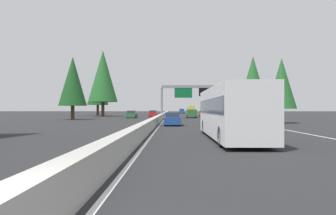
# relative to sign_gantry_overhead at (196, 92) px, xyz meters

# --- Properties ---
(ground_plane) EXTENTS (320.00, 320.00, 0.00)m
(ground_plane) POSITION_rel_sign_gantry_overhead_xyz_m (7.06, 6.04, -4.88)
(ground_plane) COLOR #262628
(median_barrier) EXTENTS (180.00, 0.56, 0.90)m
(median_barrier) POSITION_rel_sign_gantry_overhead_xyz_m (27.06, 6.34, -4.43)
(median_barrier) COLOR #ADAAA3
(median_barrier) RESTS_ON ground
(shoulder_stripe_right) EXTENTS (160.00, 0.16, 0.01)m
(shoulder_stripe_right) POSITION_rel_sign_gantry_overhead_xyz_m (17.06, -5.48, -4.88)
(shoulder_stripe_right) COLOR silver
(shoulder_stripe_right) RESTS_ON ground
(shoulder_stripe_median) EXTENTS (160.00, 0.16, 0.01)m
(shoulder_stripe_median) POSITION_rel_sign_gantry_overhead_xyz_m (17.06, 5.79, -4.88)
(shoulder_stripe_median) COLOR silver
(shoulder_stripe_median) RESTS_ON ground
(sign_gantry_overhead) EXTENTS (0.50, 12.68, 6.14)m
(sign_gantry_overhead) POSITION_rel_sign_gantry_overhead_xyz_m (0.00, 0.00, 0.00)
(sign_gantry_overhead) COLOR gray
(sign_gantry_overhead) RESTS_ON ground
(bus_distant_a) EXTENTS (11.50, 2.55, 3.10)m
(bus_distant_a) POSITION_rel_sign_gantry_overhead_xyz_m (-37.29, 0.88, -3.17)
(bus_distant_a) COLOR white
(bus_distant_a) RESTS_ON ground
(sedan_near_right) EXTENTS (4.40, 1.80, 1.47)m
(sedan_near_right) POSITION_rel_sign_gantry_overhead_xyz_m (-22.04, 4.36, -4.20)
(sedan_near_right) COLOR #1E4793
(sedan_near_right) RESTS_ON ground
(sedan_mid_left) EXTENTS (4.40, 1.80, 1.47)m
(sedan_mid_left) POSITION_rel_sign_gantry_overhead_xyz_m (-11.93, -3.05, -4.20)
(sedan_mid_left) COLOR #AD931E
(sedan_mid_left) RESTS_ON ground
(box_truck_far_center) EXTENTS (8.50, 2.40, 2.95)m
(box_truck_far_center) POSITION_rel_sign_gantry_overhead_xyz_m (65.74, -2.94, -3.27)
(box_truck_far_center) COLOR gold
(box_truck_far_center) RESTS_ON ground
(sedan_mid_right) EXTENTS (4.40, 1.80, 1.47)m
(sedan_mid_right) POSITION_rel_sign_gantry_overhead_xyz_m (17.28, -2.97, -4.20)
(sedan_mid_right) COLOR red
(sedan_mid_right) RESTS_ON ground
(pickup_near_center) EXTENTS (5.60, 2.00, 1.86)m
(pickup_near_center) POSITION_rel_sign_gantry_overhead_xyz_m (64.23, 0.72, -3.97)
(pickup_near_center) COLOR #1E4793
(pickup_near_center) RESTS_ON ground
(minivan_far_left) EXTENTS (5.00, 1.95, 1.69)m
(minivan_far_left) POSITION_rel_sign_gantry_overhead_xyz_m (7.81, 0.45, -3.93)
(minivan_far_left) COLOR #2D6B38
(minivan_far_left) RESTS_ON ground
(oncoming_near) EXTENTS (4.40, 1.80, 1.47)m
(oncoming_near) POSITION_rel_sign_gantry_overhead_xyz_m (13.16, 8.72, -4.20)
(oncoming_near) COLOR red
(oncoming_near) RESTS_ON ground
(oncoming_far) EXTENTS (4.40, 1.80, 1.47)m
(oncoming_far) POSITION_rel_sign_gantry_overhead_xyz_m (5.27, 12.50, -4.20)
(oncoming_far) COLOR #2D6B38
(oncoming_far) RESTS_ON ground
(conifer_right_near) EXTENTS (3.68, 3.68, 8.35)m
(conifer_right_near) POSITION_rel_sign_gantry_overhead_xyz_m (-16.50, -9.63, 0.19)
(conifer_right_near) COLOR #4C3823
(conifer_right_near) RESTS_ON ground
(conifer_right_mid) EXTENTS (6.26, 6.26, 14.22)m
(conifer_right_mid) POSITION_rel_sign_gantry_overhead_xyz_m (16.45, -14.56, 3.77)
(conifer_right_mid) COLOR #4C3823
(conifer_right_mid) RESTS_ON ground
(conifer_left_near) EXTENTS (4.73, 4.73, 10.75)m
(conifer_left_near) POSITION_rel_sign_gantry_overhead_xyz_m (-3.83, 21.42, 1.65)
(conifer_left_near) COLOR #4C3823
(conifer_left_near) RESTS_ON ground
(conifer_left_mid) EXTENTS (6.99, 6.99, 15.90)m
(conifer_left_mid) POSITION_rel_sign_gantry_overhead_xyz_m (17.50, 21.08, 4.79)
(conifer_left_mid) COLOR #4C3823
(conifer_left_mid) RESTS_ON ground
(conifer_left_far) EXTENTS (5.83, 5.83, 13.25)m
(conifer_left_far) POSITION_rel_sign_gantry_overhead_xyz_m (29.07, 25.14, 3.18)
(conifer_left_far) COLOR #4C3823
(conifer_left_far) RESTS_ON ground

